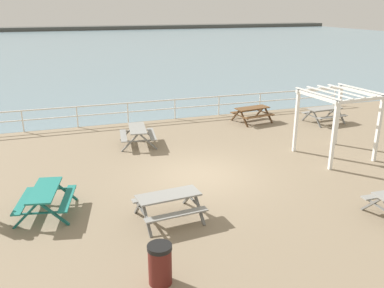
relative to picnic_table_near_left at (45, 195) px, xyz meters
The scene contains 11 objects.
ground_plane 5.47m from the picnic_table_near_left, 13.24° to the left, with size 30.00×24.00×0.20m, color gray.
sea_band 54.25m from the picnic_table_near_left, 84.41° to the left, with size 142.00×90.00×0.01m, color gray.
distant_shoreline 97.14m from the picnic_table_near_left, 86.88° to the left, with size 142.00×6.00×1.80m, color #4C4C47.
seaward_railing 10.43m from the picnic_table_near_left, 59.58° to the left, with size 23.07×0.07×1.08m.
picnic_table_near_left is the anchor object (origin of this frame).
picnic_table_mid_centre 14.95m from the picnic_table_near_left, 22.88° to the left, with size 1.91×1.66×0.80m.
picnic_table_far_left 3.64m from the picnic_table_near_left, 23.82° to the right, with size 1.93×1.68×0.80m.
picnic_table_far_right 6.55m from the picnic_table_near_left, 54.63° to the left, with size 1.73×1.97×0.80m.
picnic_table_corner 12.46m from the picnic_table_near_left, 34.74° to the left, with size 2.01×1.78×0.80m.
lattice_pergola 11.25m from the picnic_table_near_left, ahead, with size 2.63×2.75×2.70m.
litter_bin 4.80m from the picnic_table_near_left, 60.00° to the right, with size 0.55×0.55×0.95m.
Camera 1 is at (-4.61, -12.78, 5.84)m, focal length 38.00 mm.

